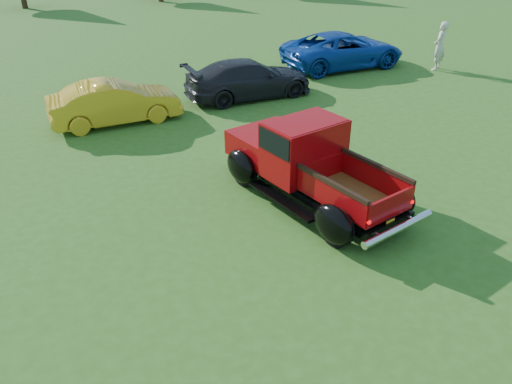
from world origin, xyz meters
name	(u,v)px	position (x,y,z in m)	size (l,w,h in m)	color
ground	(271,240)	(0.00, 0.00, 0.00)	(120.00, 120.00, 0.00)	#315217
pickup_truck	(303,160)	(1.47, 1.39, 0.84)	(3.03, 5.02, 1.77)	black
show_car_yellow	(115,103)	(-1.50, 7.62, 0.64)	(1.35, 3.86, 1.27)	gold
show_car_grey	(249,79)	(3.15, 8.15, 0.64)	(1.80, 4.43, 1.29)	black
show_car_blue	(343,50)	(8.23, 10.01, 0.71)	(2.35, 5.09, 1.42)	navy
spectator	(440,46)	(11.50, 8.08, 0.95)	(0.69, 0.45, 1.89)	beige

